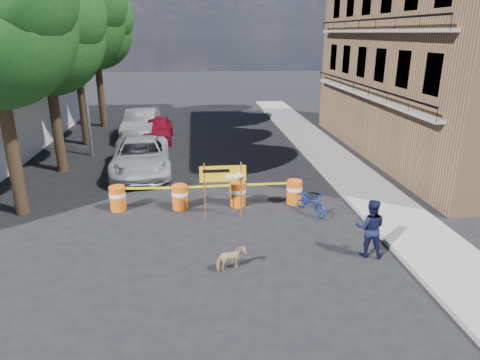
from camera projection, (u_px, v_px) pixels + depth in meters
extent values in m
plane|color=black|center=(218.00, 229.00, 14.00)|extent=(120.00, 120.00, 0.00)
cube|color=gray|center=(341.00, 167.00, 20.24)|extent=(2.40, 40.00, 0.15)
cube|color=#946D4B|center=(452.00, 34.00, 20.77)|extent=(8.00, 16.00, 12.00)
cylinder|color=#332316|center=(11.00, 144.00, 14.37)|extent=(0.44, 0.44, 5.04)
cylinder|color=#332316|center=(56.00, 120.00, 19.11)|extent=(0.44, 0.44, 4.76)
sphere|color=#1A4513|center=(44.00, 36.00, 17.94)|extent=(5.00, 5.00, 5.00)
sphere|color=#1A4513|center=(59.00, 14.00, 17.29)|extent=(3.75, 3.75, 3.75)
sphere|color=#1A4513|center=(33.00, 52.00, 18.68)|extent=(3.50, 3.50, 3.50)
cylinder|color=#332316|center=(82.00, 98.00, 23.72)|extent=(0.44, 0.44, 5.32)
sphere|color=#1A4513|center=(73.00, 21.00, 22.41)|extent=(5.40, 5.40, 5.40)
sphere|color=#1A4513|center=(87.00, 1.00, 21.69)|extent=(4.05, 4.05, 4.05)
sphere|color=#1A4513|center=(63.00, 36.00, 23.21)|extent=(3.78, 3.78, 3.78)
cylinder|color=#332316|center=(100.00, 90.00, 28.48)|extent=(0.44, 0.44, 4.93)
sphere|color=#1A4513|center=(94.00, 31.00, 27.27)|extent=(4.80, 4.80, 4.80)
sphere|color=#1A4513|center=(105.00, 16.00, 26.62)|extent=(3.60, 3.60, 3.60)
sphere|color=#1A4513|center=(86.00, 43.00, 27.99)|extent=(3.36, 3.36, 3.36)
cylinder|color=gray|center=(83.00, 77.00, 21.01)|extent=(0.16, 0.16, 8.00)
cylinder|color=#DA590C|center=(118.00, 198.00, 15.33)|extent=(0.56, 0.56, 0.90)
cylinder|color=white|center=(117.00, 195.00, 15.28)|extent=(0.58, 0.58, 0.14)
cylinder|color=#DA590C|center=(180.00, 197.00, 15.45)|extent=(0.56, 0.56, 0.90)
cylinder|color=white|center=(180.00, 193.00, 15.40)|extent=(0.58, 0.58, 0.14)
cylinder|color=#DA590C|center=(238.00, 194.00, 15.70)|extent=(0.56, 0.56, 0.90)
cylinder|color=white|center=(238.00, 191.00, 15.65)|extent=(0.58, 0.58, 0.14)
cylinder|color=#DA590C|center=(294.00, 192.00, 15.94)|extent=(0.56, 0.56, 0.90)
cylinder|color=white|center=(294.00, 188.00, 15.89)|extent=(0.58, 0.58, 0.14)
cylinder|color=#592D19|center=(205.00, 192.00, 14.41)|extent=(0.05, 0.05, 2.01)
cylinder|color=#592D19|center=(241.00, 190.00, 14.54)|extent=(0.05, 0.05, 2.01)
cube|color=gold|center=(223.00, 174.00, 14.28)|extent=(1.56, 0.04, 0.56)
cube|color=white|center=(232.00, 176.00, 14.32)|extent=(0.45, 0.01, 0.13)
cone|color=white|center=(241.00, 176.00, 14.36)|extent=(0.25, 0.29, 0.29)
cube|color=black|center=(216.00, 171.00, 14.20)|extent=(0.89, 0.02, 0.11)
imported|color=black|center=(370.00, 228.00, 12.06)|extent=(1.00, 0.89, 1.72)
imported|color=#122D97|center=(311.00, 190.00, 14.95)|extent=(0.89, 1.05, 1.70)
imported|color=tan|center=(231.00, 259.00, 11.44)|extent=(0.88, 0.65, 0.68)
imported|color=silver|center=(141.00, 156.00, 19.37)|extent=(2.98, 5.71, 1.53)
imported|color=maroon|center=(158.00, 129.00, 25.15)|extent=(1.69, 4.17, 1.42)
imported|color=#A1A4A8|center=(141.00, 123.00, 26.00)|extent=(1.96, 5.24, 1.71)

